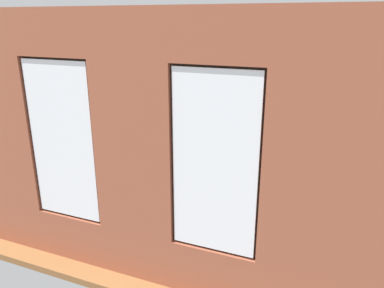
{
  "coord_description": "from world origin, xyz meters",
  "views": [
    {
      "loc": [
        -2.23,
        6.05,
        3.23
      ],
      "look_at": [
        0.1,
        0.4,
        1.18
      ],
      "focal_mm": 35.0,
      "sensor_mm": 36.0,
      "label": 1
    }
  ],
  "objects_px": {
    "couch_by_window": "(124,220)",
    "media_console": "(89,160)",
    "candle_jar": "(172,164)",
    "tv_flatscreen": "(86,129)",
    "couch_left": "(342,209)",
    "coffee_table": "(194,171)",
    "potted_plant_between_couches": "(219,214)",
    "potted_plant_corner_near_left": "(355,148)",
    "papasan_chair": "(230,150)",
    "remote_silver": "(215,168)",
    "cup_ceramic": "(194,166)",
    "potted_plant_by_left_couch": "(323,167)",
    "potted_plant_beside_window_right": "(21,181)",
    "potted_plant_foreground_right": "(138,123)",
    "table_plant_small": "(197,165)"
  },
  "relations": [
    {
      "from": "remote_silver",
      "to": "potted_plant_beside_window_right",
      "type": "xyz_separation_m",
      "value": [
        2.55,
        2.35,
        0.28
      ]
    },
    {
      "from": "remote_silver",
      "to": "tv_flatscreen",
      "type": "distance_m",
      "value": 2.87
    },
    {
      "from": "cup_ceramic",
      "to": "remote_silver",
      "type": "bearing_deg",
      "value": -161.6
    },
    {
      "from": "potted_plant_between_couches",
      "to": "potted_plant_beside_window_right",
      "type": "bearing_deg",
      "value": 2.46
    },
    {
      "from": "coffee_table",
      "to": "tv_flatscreen",
      "type": "relative_size",
      "value": 1.16
    },
    {
      "from": "potted_plant_corner_near_left",
      "to": "papasan_chair",
      "type": "bearing_deg",
      "value": 6.19
    },
    {
      "from": "tv_flatscreen",
      "to": "coffee_table",
      "type": "bearing_deg",
      "value": -176.58
    },
    {
      "from": "cup_ceramic",
      "to": "candle_jar",
      "type": "relative_size",
      "value": 0.78
    },
    {
      "from": "candle_jar",
      "to": "cup_ceramic",
      "type": "bearing_deg",
      "value": -165.35
    },
    {
      "from": "papasan_chair",
      "to": "tv_flatscreen",
      "type": "bearing_deg",
      "value": 26.88
    },
    {
      "from": "coffee_table",
      "to": "remote_silver",
      "type": "bearing_deg",
      "value": -161.6
    },
    {
      "from": "coffee_table",
      "to": "remote_silver",
      "type": "relative_size",
      "value": 8.24
    },
    {
      "from": "candle_jar",
      "to": "potted_plant_between_couches",
      "type": "distance_m",
      "value": 2.57
    },
    {
      "from": "media_console",
      "to": "potted_plant_between_couches",
      "type": "distance_m",
      "value": 4.13
    },
    {
      "from": "couch_by_window",
      "to": "coffee_table",
      "type": "bearing_deg",
      "value": -97.68
    },
    {
      "from": "potted_plant_foreground_right",
      "to": "couch_left",
      "type": "bearing_deg",
      "value": 157.82
    },
    {
      "from": "potted_plant_corner_near_left",
      "to": "media_console",
      "type": "bearing_deg",
      "value": 17.56
    },
    {
      "from": "couch_by_window",
      "to": "media_console",
      "type": "height_order",
      "value": "couch_by_window"
    },
    {
      "from": "tv_flatscreen",
      "to": "potted_plant_between_couches",
      "type": "bearing_deg",
      "value": 151.92
    },
    {
      "from": "remote_silver",
      "to": "potted_plant_foreground_right",
      "type": "distance_m",
      "value": 2.88
    },
    {
      "from": "coffee_table",
      "to": "papasan_chair",
      "type": "bearing_deg",
      "value": -105.75
    },
    {
      "from": "media_console",
      "to": "tv_flatscreen",
      "type": "bearing_deg",
      "value": -90.0
    },
    {
      "from": "media_console",
      "to": "potted_plant_corner_near_left",
      "type": "distance_m",
      "value": 5.61
    },
    {
      "from": "couch_left",
      "to": "potted_plant_corner_near_left",
      "type": "relative_size",
      "value": 1.64
    },
    {
      "from": "potted_plant_between_couches",
      "to": "potted_plant_foreground_right",
      "type": "bearing_deg",
      "value": -47.14
    },
    {
      "from": "couch_by_window",
      "to": "tv_flatscreen",
      "type": "xyz_separation_m",
      "value": [
        2.13,
        -1.97,
        0.68
      ]
    },
    {
      "from": "remote_silver",
      "to": "couch_left",
      "type": "bearing_deg",
      "value": 60.85
    },
    {
      "from": "couch_left",
      "to": "papasan_chair",
      "type": "distance_m",
      "value": 2.97
    },
    {
      "from": "couch_by_window",
      "to": "candle_jar",
      "type": "height_order",
      "value": "couch_by_window"
    },
    {
      "from": "candle_jar",
      "to": "tv_flatscreen",
      "type": "distance_m",
      "value": 2.06
    },
    {
      "from": "table_plant_small",
      "to": "remote_silver",
      "type": "distance_m",
      "value": 0.38
    },
    {
      "from": "potted_plant_between_couches",
      "to": "coffee_table",
      "type": "bearing_deg",
      "value": -59.84
    },
    {
      "from": "couch_left",
      "to": "potted_plant_beside_window_right",
      "type": "relative_size",
      "value": 1.49
    },
    {
      "from": "potted_plant_between_couches",
      "to": "papasan_chair",
      "type": "bearing_deg",
      "value": -75.68
    },
    {
      "from": "couch_by_window",
      "to": "potted_plant_corner_near_left",
      "type": "relative_size",
      "value": 1.71
    },
    {
      "from": "candle_jar",
      "to": "tv_flatscreen",
      "type": "xyz_separation_m",
      "value": [
        2.0,
        0.03,
        0.52
      ]
    },
    {
      "from": "couch_by_window",
      "to": "potted_plant_foreground_right",
      "type": "bearing_deg",
      "value": -63.09
    },
    {
      "from": "potted_plant_beside_window_right",
      "to": "potted_plant_by_left_couch",
      "type": "bearing_deg",
      "value": -145.22
    },
    {
      "from": "couch_by_window",
      "to": "tv_flatscreen",
      "type": "distance_m",
      "value": 2.98
    },
    {
      "from": "table_plant_small",
      "to": "tv_flatscreen",
      "type": "bearing_deg",
      "value": 0.79
    },
    {
      "from": "couch_by_window",
      "to": "potted_plant_by_left_couch",
      "type": "height_order",
      "value": "couch_by_window"
    },
    {
      "from": "candle_jar",
      "to": "potted_plant_beside_window_right",
      "type": "distance_m",
      "value": 2.75
    },
    {
      "from": "couch_left",
      "to": "candle_jar",
      "type": "xyz_separation_m",
      "value": [
        3.18,
        -0.37,
        0.16
      ]
    },
    {
      "from": "coffee_table",
      "to": "potted_plant_corner_near_left",
      "type": "relative_size",
      "value": 1.17
    },
    {
      "from": "couch_by_window",
      "to": "potted_plant_beside_window_right",
      "type": "xyz_separation_m",
      "value": [
        1.88,
        0.11,
        0.38
      ]
    },
    {
      "from": "remote_silver",
      "to": "potted_plant_beside_window_right",
      "type": "bearing_deg",
      "value": -62.02
    },
    {
      "from": "coffee_table",
      "to": "couch_left",
      "type": "bearing_deg",
      "value": 170.11
    },
    {
      "from": "papasan_chair",
      "to": "potted_plant_between_couches",
      "type": "relative_size",
      "value": 0.78
    },
    {
      "from": "cup_ceramic",
      "to": "potted_plant_by_left_couch",
      "type": "relative_size",
      "value": 0.14
    },
    {
      "from": "potted_plant_corner_near_left",
      "to": "potted_plant_foreground_right",
      "type": "bearing_deg",
      "value": 0.33
    }
  ]
}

